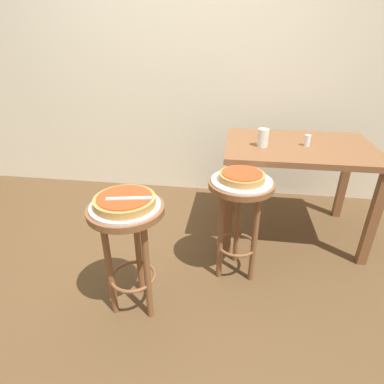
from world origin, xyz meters
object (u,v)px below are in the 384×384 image
at_px(serving_plate_foreground, 125,206).
at_px(stool_middle, 239,207).
at_px(serving_plate_middle, 242,181).
at_px(condiment_shaker, 307,140).
at_px(dining_table, 297,159).
at_px(cup_near_edge, 263,138).
at_px(pizza_middle, 242,176).
at_px(pizza_foreground, 125,201).
at_px(pizza_server_knife, 129,198).
at_px(stool_foreground, 129,235).

distance_m(serving_plate_foreground, stool_middle, 0.72).
relative_size(serving_plate_middle, condiment_shaker, 4.57).
relative_size(dining_table, cup_near_edge, 8.42).
xyz_separation_m(pizza_middle, dining_table, (0.41, 0.55, -0.08)).
bearing_deg(pizza_foreground, pizza_server_knife, -33.69).
distance_m(serving_plate_foreground, pizza_server_knife, 0.07).
xyz_separation_m(pizza_foreground, pizza_middle, (0.58, 0.39, -0.00)).
bearing_deg(serving_plate_foreground, pizza_middle, 33.72).
bearing_deg(pizza_foreground, stool_middle, 33.72).
distance_m(dining_table, cup_near_edge, 0.33).
relative_size(cup_near_edge, condiment_shaker, 1.59).
bearing_deg(cup_near_edge, pizza_foreground, -129.93).
bearing_deg(pizza_foreground, condiment_shaker, 41.56).
bearing_deg(stool_middle, cup_near_edge, 73.62).
bearing_deg(cup_near_edge, stool_foreground, -129.93).
distance_m(serving_plate_middle, dining_table, 0.69).
bearing_deg(pizza_server_knife, cup_near_edge, 40.57).
distance_m(serving_plate_foreground, cup_near_edge, 1.12).
bearing_deg(stool_middle, serving_plate_foreground, -146.28).
xyz_separation_m(stool_middle, dining_table, (0.41, 0.55, 0.13)).
bearing_deg(dining_table, serving_plate_middle, -126.63).
bearing_deg(serving_plate_middle, stool_foreground, -146.28).
xyz_separation_m(serving_plate_middle, cup_near_edge, (0.14, 0.47, 0.13)).
relative_size(pizza_foreground, stool_middle, 0.46).
bearing_deg(pizza_server_knife, stool_middle, 25.18).
distance_m(serving_plate_foreground, dining_table, 1.36).
bearing_deg(cup_near_edge, dining_table, 16.69).
height_order(dining_table, cup_near_edge, cup_near_edge).
height_order(stool_middle, cup_near_edge, cup_near_edge).
xyz_separation_m(stool_foreground, pizza_middle, (0.58, 0.39, 0.21)).
height_order(serving_plate_foreground, dining_table, dining_table).
bearing_deg(serving_plate_middle, condiment_shaker, 49.39).
height_order(stool_middle, serving_plate_middle, serving_plate_middle).
bearing_deg(cup_near_edge, pizza_middle, -106.38).
height_order(serving_plate_foreground, condiment_shaker, condiment_shaker).
bearing_deg(stool_foreground, pizza_server_knife, -33.69).
height_order(cup_near_edge, condiment_shaker, cup_near_edge).
height_order(stool_foreground, dining_table, dining_table).
relative_size(cup_near_edge, pizza_server_knife, 0.57).
bearing_deg(dining_table, condiment_shaker, -28.69).
distance_m(cup_near_edge, pizza_server_knife, 1.11).
height_order(pizza_middle, cup_near_edge, cup_near_edge).
distance_m(stool_middle, serving_plate_middle, 0.18).
bearing_deg(pizza_middle, pizza_server_knife, -143.47).
bearing_deg(stool_foreground, dining_table, 43.49).
height_order(stool_foreground, serving_plate_foreground, serving_plate_foreground).
bearing_deg(pizza_middle, serving_plate_foreground, -146.28).
height_order(stool_middle, dining_table, dining_table).
bearing_deg(serving_plate_middle, dining_table, 53.37).
height_order(stool_middle, pizza_middle, pizza_middle).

